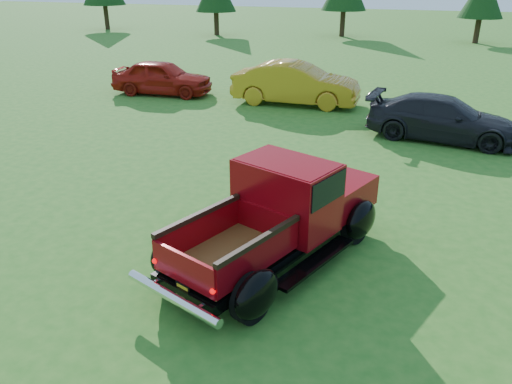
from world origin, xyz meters
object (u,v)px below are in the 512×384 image
show_car_red (162,77)px  show_car_yellow (296,84)px  pickup_truck (286,210)px  show_car_grey (443,118)px

show_car_red → show_car_yellow: (5.30, 0.03, 0.09)m
show_car_yellow → pickup_truck: bearing=-167.4°
show_car_grey → show_car_red: bearing=83.9°
pickup_truck → show_car_red: bearing=148.8°
pickup_truck → show_car_yellow: 10.39m
pickup_truck → show_car_grey: pickup_truck is taller
show_car_yellow → show_car_grey: (4.93, -2.73, -0.13)m
show_car_red → show_car_yellow: 5.30m
show_car_red → show_car_grey: 10.58m
show_car_yellow → show_car_grey: bearing=-119.0°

